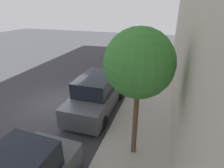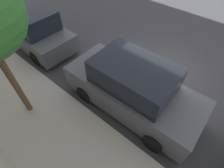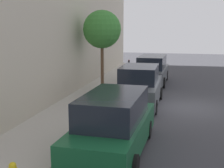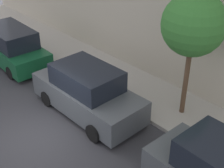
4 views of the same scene
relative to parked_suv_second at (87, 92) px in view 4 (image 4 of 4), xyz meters
The scene contains 6 objects.
ground_plane 2.42m from the parked_suv_second, behind, with size 60.00×60.00×0.00m, color #38383D.
sidewalk 2.77m from the parked_suv_second, ahead, with size 2.75×32.00×0.15m.
parked_suv_second is the anchor object (origin of this frame).
parked_minivan_third 6.07m from the parked_suv_second, 90.89° to the left, with size 2.04×4.95×1.90m.
street_tree 4.62m from the parked_suv_second, 45.10° to the right, with size 2.22×2.22×4.68m.
fire_hydrant 9.25m from the parked_suv_second, 79.95° to the left, with size 0.20×0.20×0.69m.
Camera 4 is at (-3.92, -8.15, 7.29)m, focal length 50.00 mm.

